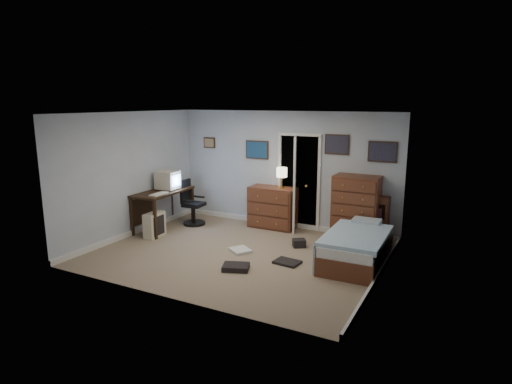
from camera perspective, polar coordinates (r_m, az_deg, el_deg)
floor at (r=7.82m, az=-2.30°, el=-8.25°), size 5.00×4.00×0.02m
computer_desk at (r=9.40m, az=-12.74°, el=-0.92°), size 0.74×1.48×0.83m
crt_monitor at (r=9.36m, az=-11.67°, el=1.57°), size 0.45×0.42×0.40m
keyboard at (r=8.92m, az=-12.84°, el=-0.26°), size 0.19×0.45×0.03m
pc_tower at (r=8.90m, az=-13.39°, el=-4.28°), size 0.25×0.48×0.50m
office_chair at (r=9.61m, az=-8.57°, el=-2.03°), size 0.52×0.52×1.00m
media_stack at (r=10.76m, az=-7.05°, el=-0.41°), size 0.16×0.16×0.80m
low_dresser at (r=9.27m, az=2.26°, el=-2.05°), size 1.01×0.51×0.89m
table_lamp at (r=9.03m, az=3.45°, el=2.54°), size 0.23×0.23×0.44m
doorway at (r=9.40m, az=6.38°, el=1.56°), size 0.96×1.12×2.05m
tall_dresser at (r=8.61m, az=13.19°, el=-2.11°), size 0.88×0.52×1.29m
headboard_bookcase at (r=8.73m, az=13.98°, el=-3.06°), size 1.02×0.31×0.91m
bed at (r=7.51m, az=13.22°, el=-7.11°), size 1.00×1.82×0.59m
wall_posters at (r=8.94m, az=7.14°, el=5.82°), size 4.38×0.04×0.60m
floor_clutter at (r=7.53m, az=0.73°, el=-8.63°), size 1.46×1.88×0.15m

